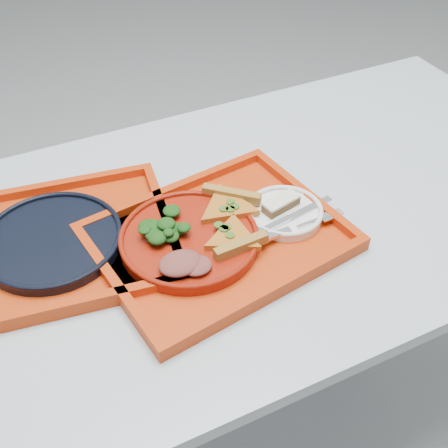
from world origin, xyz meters
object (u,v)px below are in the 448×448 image
at_px(tray_far, 54,246).
at_px(dinner_plate, 189,240).
at_px(dessert_bar, 281,204).
at_px(tray_main, 218,240).
at_px(navy_plate, 52,241).

relative_size(tray_far, dinner_plate, 1.73).
relative_size(dinner_plate, dessert_bar, 3.17).
bearing_deg(tray_far, tray_main, -14.52).
height_order(tray_main, dinner_plate, dinner_plate).
distance_m(dinner_plate, navy_plate, 0.26).
xyz_separation_m(dinner_plate, navy_plate, (-0.23, 0.11, -0.00)).
height_order(tray_far, dinner_plate, dinner_plate).
height_order(navy_plate, dessert_bar, dessert_bar).
distance_m(tray_far, dinner_plate, 0.26).
height_order(dinner_plate, navy_plate, dinner_plate).
height_order(tray_far, dessert_bar, dessert_bar).
height_order(tray_far, navy_plate, navy_plate).
distance_m(tray_far, dessert_bar, 0.44).
bearing_deg(dinner_plate, navy_plate, 154.67).
bearing_deg(dinner_plate, tray_far, 154.67).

